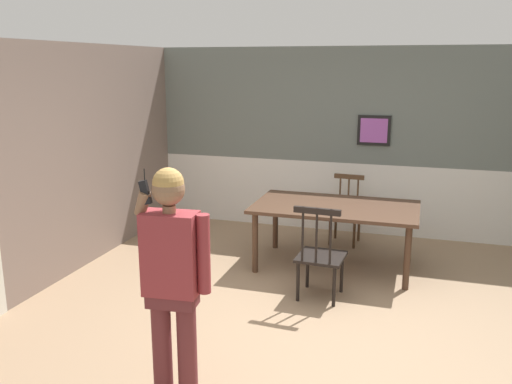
# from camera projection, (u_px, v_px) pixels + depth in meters

# --- Properties ---
(ground_plane) EXTENTS (6.51, 6.51, 0.00)m
(ground_plane) POSITION_uv_depth(u_px,v_px,m) (309.00, 320.00, 5.11)
(ground_plane) COLOR #9E7F60
(room_back_partition) EXTENTS (5.87, 0.17, 2.60)m
(room_back_partition) POSITION_uv_depth(u_px,v_px,m) (354.00, 145.00, 7.57)
(room_back_partition) COLOR slate
(room_back_partition) RESTS_ON ground_plane
(room_left_partition) EXTENTS (0.13, 5.91, 2.60)m
(room_left_partition) POSITION_uv_depth(u_px,v_px,m) (37.00, 168.00, 5.66)
(room_left_partition) COLOR gray
(room_left_partition) RESTS_ON ground_plane
(dining_table) EXTENTS (1.90, 1.10, 0.76)m
(dining_table) POSITION_uv_depth(u_px,v_px,m) (335.00, 211.00, 6.31)
(dining_table) COLOR #4C3323
(dining_table) RESTS_ON ground_plane
(chair_near_window) EXTENTS (0.49, 0.49, 1.01)m
(chair_near_window) POSITION_uv_depth(u_px,v_px,m) (320.00, 255.00, 5.49)
(chair_near_window) COLOR black
(chair_near_window) RESTS_ON ground_plane
(chair_by_doorway) EXTENTS (0.43, 0.43, 0.91)m
(chair_by_doorway) POSITION_uv_depth(u_px,v_px,m) (346.00, 211.00, 7.24)
(chair_by_doorway) COLOR #513823
(chair_by_doorway) RESTS_ON ground_plane
(person_figure) EXTENTS (0.54, 0.24, 1.71)m
(person_figure) POSITION_uv_depth(u_px,v_px,m) (173.00, 272.00, 3.69)
(person_figure) COLOR brown
(person_figure) RESTS_ON ground_plane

